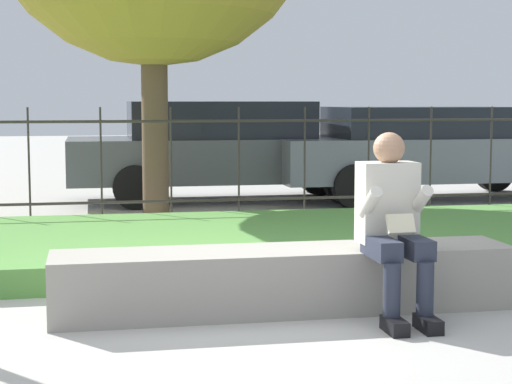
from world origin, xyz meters
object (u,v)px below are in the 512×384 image
(person_seated_reader, at_px, (393,219))
(car_parked_center, at_px, (229,149))
(stone_bench, at_px, (285,283))
(car_parked_right, at_px, (428,150))

(person_seated_reader, bearing_deg, car_parked_center, 89.86)
(stone_bench, relative_size, person_seated_reader, 2.57)
(person_seated_reader, height_order, car_parked_right, car_parked_right)
(stone_bench, height_order, car_parked_right, car_parked_right)
(person_seated_reader, xyz_separation_m, car_parked_center, (0.02, 6.87, 0.08))
(stone_bench, bearing_deg, car_parked_right, 59.94)
(car_parked_right, bearing_deg, person_seated_reader, -115.31)
(car_parked_center, bearing_deg, car_parked_right, -8.89)
(car_parked_center, bearing_deg, person_seated_reader, -90.27)
(stone_bench, bearing_deg, person_seated_reader, -26.01)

